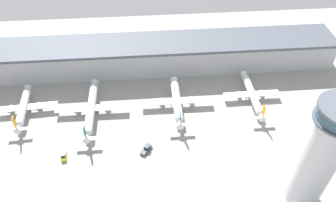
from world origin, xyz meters
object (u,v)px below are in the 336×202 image
at_px(airplane_gate_bravo, 91,109).
at_px(service_truck_fuel, 146,149).
at_px(airplane_gate_delta, 252,94).
at_px(service_truck_catering, 63,156).
at_px(control_tower, 321,155).
at_px(airplane_gate_alpha, 23,108).
at_px(airplane_gate_charlie, 177,101).

relative_size(airplane_gate_bravo, service_truck_fuel, 6.06).
height_order(airplane_gate_delta, service_truck_catering, airplane_gate_delta).
distance_m(airplane_gate_bravo, service_truck_fuel, 38.44).
bearing_deg(service_truck_fuel, control_tower, -24.43).
relative_size(airplane_gate_alpha, airplane_gate_charlie, 0.90).
height_order(airplane_gate_bravo, airplane_gate_delta, airplane_gate_bravo).
bearing_deg(airplane_gate_bravo, airplane_gate_delta, 2.81).
bearing_deg(control_tower, service_truck_catering, 164.57).
distance_m(airplane_gate_bravo, airplane_gate_delta, 86.81).
xyz_separation_m(airplane_gate_alpha, airplane_gate_charlie, (80.55, -2.03, 0.31)).
height_order(airplane_gate_charlie, service_truck_fuel, airplane_gate_charlie).
xyz_separation_m(airplane_gate_alpha, service_truck_catering, (24.68, -31.09, -3.12)).
relative_size(control_tower, airplane_gate_alpha, 1.66).
bearing_deg(airplane_gate_delta, control_tower, -85.18).
distance_m(airplane_gate_charlie, airplane_gate_delta, 41.75).
distance_m(airplane_gate_alpha, airplane_gate_delta, 122.23).
height_order(control_tower, service_truck_fuel, control_tower).
bearing_deg(service_truck_catering, airplane_gate_delta, 17.90).
bearing_deg(airplane_gate_charlie, service_truck_catering, -152.52).
bearing_deg(airplane_gate_alpha, airplane_gate_charlie, -1.44).
distance_m(service_truck_catering, service_truck_fuel, 38.53).
xyz_separation_m(airplane_gate_bravo, airplane_gate_charlie, (45.02, 1.82, 0.06)).
bearing_deg(service_truck_catering, control_tower, -15.43).
relative_size(control_tower, airplane_gate_delta, 1.53).
relative_size(airplane_gate_bravo, airplane_gate_delta, 1.16).
xyz_separation_m(airplane_gate_charlie, service_truck_catering, (-55.87, -29.06, -3.43)).
bearing_deg(airplane_gate_charlie, airplane_gate_bravo, -177.69).
relative_size(airplane_gate_delta, service_truck_fuel, 5.23).
bearing_deg(service_truck_fuel, airplane_gate_delta, 27.48).
bearing_deg(control_tower, service_truck_fuel, 155.57).
height_order(control_tower, airplane_gate_delta, control_tower).
height_order(airplane_gate_alpha, airplane_gate_delta, airplane_gate_alpha).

